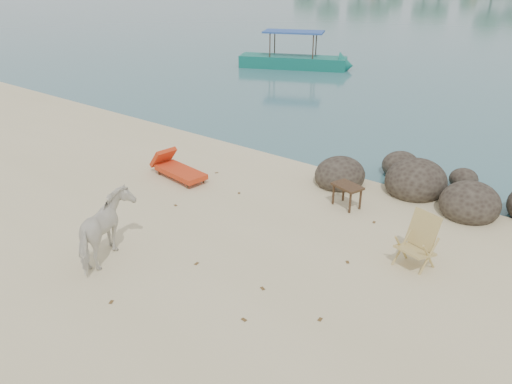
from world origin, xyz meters
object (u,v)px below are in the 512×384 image
at_px(cow, 107,231).
at_px(side_table, 347,197).
at_px(lounge_chair, 181,170).
at_px(boat_near, 294,37).
at_px(boulders, 436,190).
at_px(deck_chair, 416,245).

height_order(cow, side_table, cow).
bearing_deg(cow, lounge_chair, -93.17).
bearing_deg(boat_near, boulders, -67.98).
bearing_deg(cow, boat_near, -95.14).
bearing_deg(deck_chair, cow, -128.73).
bearing_deg(lounge_chair, boulders, 35.37).
height_order(boulders, deck_chair, deck_chair).
bearing_deg(boulders, lounge_chair, -152.52).
bearing_deg(lounge_chair, boat_near, 120.84).
xyz_separation_m(lounge_chair, boat_near, (-6.03, 14.23, 1.24)).
xyz_separation_m(deck_chair, boat_near, (-12.36, 14.49, 1.04)).
bearing_deg(boat_near, deck_chair, -73.38).
distance_m(cow, lounge_chair, 3.93).
height_order(boulders, side_table, boulders).
distance_m(side_table, lounge_chair, 4.33).
relative_size(deck_chair, boat_near, 0.16).
bearing_deg(boulders, cow, -121.41).
relative_size(lounge_chair, boat_near, 0.30).
relative_size(boulders, cow, 4.26).
bearing_deg(side_table, boulders, 67.69).
xyz_separation_m(boulders, lounge_chair, (-5.62, -2.92, 0.06)).
height_order(side_table, lounge_chair, lounge_chair).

